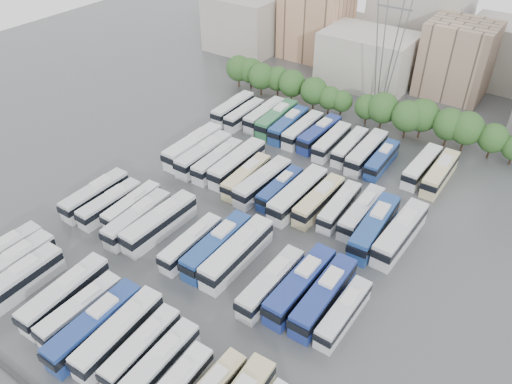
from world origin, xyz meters
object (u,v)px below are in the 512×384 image
Objects in this scene: bus_r1_s3 at (138,219)px; bus_r2_s3 at (218,161)px; electricity_pylon at (393,21)px; bus_r1_s11 at (300,285)px; bus_r2_s9 at (319,200)px; bus_r3_s5 at (303,130)px; bus_r3_s0 at (233,108)px; bus_r1_s2 at (132,206)px; bus_r2_s8 at (298,194)px; bus_r3_s7 at (332,141)px; bus_r3_s8 at (350,146)px; bus_r0_s9 at (159,364)px; bus_r2_s4 at (237,163)px; bus_r3_s3 at (277,118)px; bus_r2_s2 at (204,154)px; bus_r2_s11 at (361,212)px; bus_r1_s13 at (344,313)px; bus_r3_s2 at (265,114)px; bus_r0_s8 at (142,347)px; bus_r1_s10 at (271,283)px; bus_r2_s5 at (246,176)px; bus_r3_s1 at (244,114)px; bus_r1_s0 at (95,195)px; bus_r0_s6 at (95,325)px; bus_r2_s1 at (193,146)px; bus_r2_s6 at (263,182)px; bus_r2_s7 at (280,188)px; bus_r1_s7 at (217,246)px; bus_r0_s7 at (119,333)px; bus_r3_s13 at (440,173)px; bus_r3_s6 at (319,134)px; bus_r3_s9 at (366,152)px; bus_r3_s10 at (382,159)px; bus_r0_s4 at (65,294)px; bus_r2_s13 at (400,233)px; bus_r1_s6 at (191,243)px; bus_r2_s12 at (374,227)px; bus_r0_s2 at (17,282)px; bus_r1_s1 at (110,203)px; bus_r0_s1 at (11,267)px; bus_r0_s5 at (81,310)px; bus_r3_s4 at (289,125)px; bus_r1_s12 at (324,296)px; bus_r2_s10 at (339,206)px.

bus_r2_s3 is at bearing 88.23° from bus_r1_s3.
electricity_pylon is 2.51× the size of bus_r1_s11.
bus_r2_s9 is 1.02× the size of bus_r3_s5.
bus_r1_s11 is at bearing -44.92° from bus_r3_s0.
bus_r1_s2 is 0.80× the size of bus_r2_s8.
bus_r3_s7 is 1.02× the size of bus_r3_s8.
bus_r2_s4 is at bearing 112.73° from bus_r0_s9.
bus_r1_s11 reaches higher than bus_r2_s9.
bus_r2_s2 is at bearing -103.05° from bus_r3_s3.
bus_r1_s13 is at bearing -71.69° from bus_r2_s11.
bus_r0_s8 is at bearing -71.18° from bus_r3_s2.
bus_r2_s5 is at bearing 133.59° from bus_r1_s10.
bus_r3_s1 reaches higher than bus_r1_s2.
bus_r1_s0 is 0.91× the size of bus_r2_s4.
bus_r2_s5 is at bearing 46.78° from bus_r1_s0.
bus_r2_s1 is at bearing 113.37° from bus_r0_s6.
bus_r2_s7 is at bearing 10.39° from bus_r2_s6.
bus_r2_s1 is at bearing 136.59° from bus_r1_s7.
bus_r0_s7 is 56.97m from bus_r3_s13.
bus_r2_s4 is 1.08× the size of bus_r3_s6.
bus_r2_s5 is 0.91× the size of bus_r3_s9.
bus_r2_s7 is 20.07m from bus_r3_s10.
bus_r1_s7 is 1.06× the size of bus_r3_s6.
bus_r0_s4 is 54.16m from bus_r3_s0.
bus_r0_s4 is at bearing -80.35° from bus_r1_s3.
bus_r2_s13 is (36.53, -0.59, 0.10)m from bus_r2_s2.
bus_r1_s11 is at bearing 5.20° from bus_r1_s6.
bus_r3_s8 is (16.55, -1.18, -0.23)m from bus_r3_s3.
bus_r3_s3 is at bearing 100.88° from bus_r0_s7.
bus_r2_s13 is at bearing -23.60° from bus_r3_s1.
bus_r3_s13 reaches higher than bus_r0_s9.
bus_r0_s4 is 0.92× the size of bus_r2_s12.
bus_r3_s7 is at bearing 72.43° from bus_r0_s2.
bus_r3_s10 is at bearing 45.35° from bus_r2_s5.
bus_r0_s6 reaches higher than bus_r1_s1.
bus_r0_s7 reaches higher than bus_r1_s1.
bus_r1_s13 is at bearing 38.70° from bus_r0_s7.
bus_r3_s1 is (-3.19, 54.10, -0.28)m from bus_r0_s2.
bus_r1_s7 is at bearing 21.97° from bus_r1_s6.
bus_r0_s4 is 1.07× the size of bus_r2_s11.
bus_r0_s5 is at bearing 1.72° from bus_r0_s1.
bus_r3_s9 is at bearing 76.87° from bus_r0_s5.
bus_r1_s12 is at bearing -55.69° from bus_r3_s4.
electricity_pylon reaches higher than bus_r1_s10.
bus_r0_s1 is 1.05× the size of bus_r2_s9.
bus_r2_s2 is at bearing -140.44° from bus_r3_s8.
bus_r1_s2 is 23.40m from bus_r2_s7.
bus_r2_s10 is at bearing -0.24° from bus_r2_s3.
bus_r1_s13 is 17.30m from bus_r2_s13.
bus_r1_s0 is 38.27m from bus_r2_s10.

